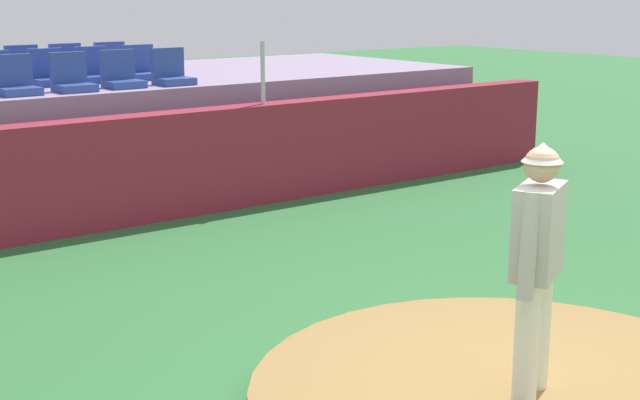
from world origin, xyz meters
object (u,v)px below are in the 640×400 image
object	(u,v)px
stadium_chair_3	(121,76)
stadium_chair_13	(69,67)
stadium_chair_7	(49,74)
stadium_chair_14	(113,65)
stadium_chair_4	(171,73)
stadium_chair_1	(16,82)
pitcher	(537,253)
stadium_chair_12	(25,69)
stadium_chair_2	(72,79)
stadium_chair_9	(141,69)
stadium_chair_8	(95,71)

from	to	relation	value
stadium_chair_3	stadium_chair_13	distance (m)	1.79
stadium_chair_7	stadium_chair_14	xyz separation A→B (m)	(1.37, 0.92, 0.00)
stadium_chair_4	stadium_chair_7	world-z (taller)	same
stadium_chair_1	pitcher	bearing A→B (deg)	94.98
stadium_chair_1	stadium_chair_12	world-z (taller)	same
pitcher	stadium_chair_12	size ratio (longest dim) A/B	3.45
stadium_chair_4	stadium_chair_2	bearing A→B (deg)	-0.29
pitcher	stadium_chair_4	distance (m)	7.85
pitcher	stadium_chair_4	bearing A→B (deg)	52.50
pitcher	stadium_chair_14	size ratio (longest dim) A/B	3.45
stadium_chair_9	stadium_chair_14	bearing A→B (deg)	-88.79
stadium_chair_3	stadium_chair_7	world-z (taller)	same
stadium_chair_14	stadium_chair_9	bearing A→B (deg)	91.21
stadium_chair_14	stadium_chair_13	bearing A→B (deg)	-1.42
stadium_chair_12	stadium_chair_14	distance (m)	1.37
stadium_chair_1	stadium_chair_2	world-z (taller)	same
pitcher	stadium_chair_13	distance (m)	9.58
pitcher	stadium_chair_1	distance (m)	7.79
stadium_chair_7	stadium_chair_12	distance (m)	0.94
stadium_chair_4	stadium_chair_9	size ratio (longest dim) A/B	1.00
stadium_chair_7	stadium_chair_14	size ratio (longest dim) A/B	1.00
stadium_chair_1	stadium_chair_7	size ratio (longest dim) A/B	1.00
stadium_chair_7	stadium_chair_13	xyz separation A→B (m)	(0.66, 0.94, 0.00)
stadium_chair_3	stadium_chair_14	size ratio (longest dim) A/B	1.00
stadium_chair_2	stadium_chair_3	distance (m)	0.71
stadium_chair_1	stadium_chair_4	distance (m)	2.15
stadium_chair_8	stadium_chair_13	xyz separation A→B (m)	(-0.03, 0.90, 0.00)
stadium_chair_8	stadium_chair_9	bearing A→B (deg)	176.84
stadium_chair_2	stadium_chair_7	distance (m)	0.91
pitcher	stadium_chair_13	world-z (taller)	stadium_chair_13
stadium_chair_2	stadium_chair_7	bearing A→B (deg)	-92.56
stadium_chair_2	stadium_chair_8	distance (m)	1.19
stadium_chair_3	stadium_chair_8	world-z (taller)	same
pitcher	stadium_chair_3	size ratio (longest dim) A/B	3.45
stadium_chair_8	stadium_chair_9	xyz separation A→B (m)	(0.70, -0.04, 0.00)
stadium_chair_4	stadium_chair_13	bearing A→B (deg)	-68.21
stadium_chair_8	stadium_chair_12	world-z (taller)	same
stadium_chair_9	stadium_chair_13	size ratio (longest dim) A/B	1.00
stadium_chair_1	stadium_chair_12	bearing A→B (deg)	-112.56
stadium_chair_4	stadium_chair_8	distance (m)	1.18
pitcher	stadium_chair_3	xyz separation A→B (m)	(0.75, 7.75, 0.52)
stadium_chair_8	stadium_chair_9	world-z (taller)	same
stadium_chair_4	stadium_chair_3	bearing A→B (deg)	-4.17
stadium_chair_2	stadium_chair_12	world-z (taller)	same
stadium_chair_7	stadium_chair_2	bearing A→B (deg)	87.44
stadium_chair_12	stadium_chair_7	bearing A→B (deg)	90.03
stadium_chair_1	stadium_chair_3	world-z (taller)	same
stadium_chair_13	stadium_chair_2	bearing A→B (deg)	69.17
stadium_chair_1	stadium_chair_3	xyz separation A→B (m)	(1.42, 0.00, 0.00)
pitcher	stadium_chair_9	distance (m)	8.74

